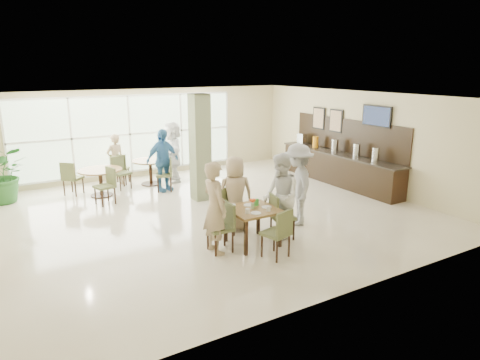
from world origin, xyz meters
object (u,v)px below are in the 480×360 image
teen_standing (298,185)px  adult_a (163,160)px  main_table (253,213)px  teen_left (215,208)px  buffet_counter (339,166)px  teen_far (235,194)px  potted_plant (3,174)px  adult_b (173,152)px  round_table_right (150,166)px  adult_standing (116,160)px  round_table_left (100,175)px  teen_right (281,196)px

teen_standing → adult_a: 4.40m
main_table → teen_left: (-0.82, 0.04, 0.24)m
buffet_counter → adult_a: (-4.89, 1.96, 0.34)m
teen_far → adult_a: 3.68m
potted_plant → adult_b: 4.63m
teen_far → round_table_right: bearing=-71.4°
main_table → round_table_right: 5.43m
adult_b → adult_standing: 1.71m
round_table_left → teen_far: (1.92, -4.08, 0.23)m
main_table → teen_left: size_ratio=0.52×
buffet_counter → teen_far: buffet_counter is taller
main_table → potted_plant: bearing=126.2°
round_table_left → buffet_counter: 6.96m
teen_standing → adult_b: adult_b is taller
round_table_right → teen_left: bearing=-96.3°
adult_b → adult_standing: adult_b is taller
buffet_counter → adult_a: bearing=158.2°
teen_left → round_table_right: bearing=-8.5°
round_table_right → teen_far: teen_far is taller
round_table_right → potted_plant: (-3.89, 0.21, 0.19)m
teen_right → round_table_right: bearing=-154.2°
adult_standing → adult_a: bearing=110.1°
round_table_left → adult_a: adult_a is taller
potted_plant → buffet_counter: bearing=-19.0°
round_table_left → buffet_counter: size_ratio=0.25×
potted_plant → adult_a: 4.12m
adult_a → adult_standing: (-1.00, 1.29, -0.12)m
potted_plant → round_table_right: bearing=-3.2°
buffet_counter → teen_far: (-4.63, -1.72, 0.26)m
teen_far → teen_standing: 1.44m
teen_left → teen_far: 1.25m
teen_right → adult_standing: size_ratio=1.14×
buffet_counter → adult_b: (-4.23, 2.82, 0.38)m
main_table → adult_standing: adult_standing is taller
buffet_counter → teen_far: bearing=-159.7°
round_table_left → potted_plant: potted_plant is taller
round_table_left → round_table_right: (1.59, 0.47, -0.02)m
round_table_left → teen_left: 5.03m
adult_a → buffet_counter: bearing=-36.2°
adult_standing → teen_right: bearing=90.1°
teen_left → teen_standing: (2.30, 0.43, 0.03)m
buffet_counter → potted_plant: 9.37m
teen_left → adult_b: size_ratio=0.96×
teen_right → adult_b: size_ratio=0.95×
potted_plant → teen_far: bearing=-48.4°
main_table → adult_a: (-0.15, 4.55, 0.24)m
buffet_counter → main_table: bearing=-151.3°
teen_right → round_table_left: bearing=-136.9°
teen_far → adult_b: adult_b is taller
round_table_right → teen_far: (0.33, -4.55, 0.25)m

